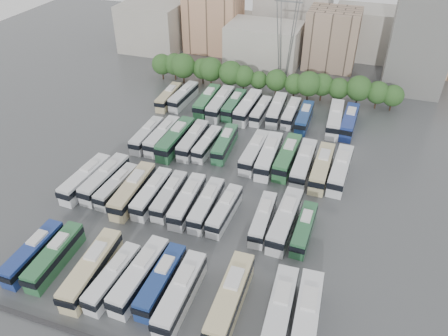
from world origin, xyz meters
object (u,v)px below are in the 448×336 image
(bus_r1_s3, at_px, (133,190))
(bus_r1_s5, at_px, (170,195))
(bus_r3_s1, at_px, (184,96))
(bus_r3_s13, at_px, (349,121))
(bus_r1_s8, at_px, (225,210))
(bus_r1_s0, at_px, (86,179))
(bus_r2_s8, at_px, (254,152))
(bus_r2_s2, at_px, (162,136))
(bus_r1_s6, at_px, (187,200))
(bus_r3_s5, at_px, (234,105))
(bus_r2_s9, at_px, (269,155))
(bus_r2_s12, at_px, (322,167))
(bus_r2_s6, at_px, (225,143))
(bus_r0_s10, at_px, (230,298))
(bus_r3_s3, at_px, (207,101))
(bus_r3_s0, at_px, (169,97))
(bus_r2_s1, at_px, (147,135))
(bus_r1_s1, at_px, (105,178))
(electricity_pylon, at_px, (288,12))
(bus_r1_s4, at_px, (152,193))
(bus_r2_s11, at_px, (303,163))
(bus_r0_s6, at_px, (140,275))
(apartment_tower, at_px, (421,39))
(bus_r3_s9, at_px, (291,113))
(bus_r0_s5, at_px, (113,277))
(bus_r3_s4, at_px, (220,103))
(bus_r3_s6, at_px, (248,107))
(bus_r2_s10, at_px, (287,157))
(bus_r1_s2, at_px, (117,186))
(bus_r1_s12, at_px, (304,229))
(bus_r3_s8, at_px, (277,109))
(bus_r2_s4, at_px, (193,140))
(bus_r2_s5, at_px, (207,144))
(bus_r1_s11, at_px, (285,220))
(bus_r3_s10, at_px, (304,117))
(bus_r0_s2, at_px, (55,256))
(bus_r0_s8, at_px, (181,293))
(bus_r1_s7, at_px, (207,204))
(bus_r0_s7, at_px, (161,281))
(bus_r3_s7, at_px, (261,111))
(bus_r2_s3, at_px, (176,139))
(bus_r1_s10, at_px, (263,219))
(bus_r0_s12, at_px, (279,313))

(bus_r1_s3, bearing_deg, bus_r1_s5, 6.96)
(bus_r3_s1, xyz_separation_m, bus_r3_s13, (39.46, 0.03, 0.10))
(bus_r1_s8, bearing_deg, bus_r1_s0, -177.22)
(bus_r2_s8, bearing_deg, bus_r2_s2, -178.16)
(bus_r1_s6, bearing_deg, bus_r3_s5, 93.26)
(bus_r2_s9, height_order, bus_r2_s12, bus_r2_s9)
(bus_r1_s0, distance_m, bus_r2_s6, 27.86)
(bus_r0_s10, height_order, bus_r3_s3, bus_r0_s10)
(bus_r2_s6, relative_size, bus_r3_s0, 1.02)
(bus_r2_s2, relative_size, bus_r3_s5, 1.04)
(bus_r2_s1, bearing_deg, bus_r3_s13, 25.59)
(bus_r1_s1, xyz_separation_m, bus_r3_s13, (39.35, 35.88, 0.02))
(electricity_pylon, xyz_separation_m, bus_r2_s6, (-3.60, -36.77, -16.85))
(bus_r1_s4, xyz_separation_m, bus_r2_s11, (23.05, 17.15, 0.23))
(bus_r0_s6, height_order, bus_r1_s6, bus_r0_s6)
(apartment_tower, height_order, bus_r2_s11, apartment_tower)
(bus_r1_s4, height_order, bus_r2_s2, bus_r2_s2)
(electricity_pylon, xyz_separation_m, bus_r3_s9, (6.34, -19.24, -16.93))
(bus_r0_s5, bearing_deg, bus_r3_s4, 96.52)
(bus_r3_s6, bearing_deg, bus_r2_s10, -51.47)
(apartment_tower, xyz_separation_m, bus_r1_s2, (-49.07, -64.28, -11.29))
(bus_r1_s12, distance_m, bus_r3_s5, 43.43)
(apartment_tower, bearing_deg, bus_r3_s8, -137.02)
(bus_r0_s6, distance_m, bus_r1_s3, 19.36)
(apartment_tower, bearing_deg, bus_r2_s6, -128.49)
(bus_r2_s11, xyz_separation_m, bus_r3_s0, (-36.34, 18.28, -0.27))
(bus_r2_s4, height_order, bus_r3_s8, bus_r3_s8)
(bus_r2_s5, bearing_deg, bus_r1_s11, -39.90)
(bus_r1_s3, xyz_separation_m, bus_r1_s8, (16.58, 0.51, -0.31))
(bus_r2_s4, bearing_deg, bus_r3_s1, 117.86)
(bus_r3_s10, bearing_deg, bus_r1_s12, -80.38)
(bus_r1_s2, bearing_deg, bus_r3_s3, 87.64)
(bus_r1_s11, xyz_separation_m, bus_r2_s8, (-10.03, 17.68, -0.10))
(bus_r2_s4, bearing_deg, bus_r3_s10, 40.44)
(bus_r0_s6, xyz_separation_m, bus_r2_s1, (-16.61, 34.43, -0.16))
(bus_r0_s2, xyz_separation_m, bus_r0_s8, (19.92, -0.26, 0.13))
(bus_r2_s11, xyz_separation_m, bus_r3_s13, (6.47, 19.63, -0.09))
(bus_r1_s12, relative_size, bus_r3_s13, 0.85)
(bus_r1_s7, distance_m, bus_r3_s4, 36.83)
(bus_r2_s6, bearing_deg, bus_r0_s7, -87.74)
(bus_r3_s7, bearing_deg, bus_r1_s11, -67.52)
(bus_r2_s12, bearing_deg, bus_r3_s9, 117.18)
(bus_r3_s0, bearing_deg, bus_r2_s3, -63.38)
(bus_r1_s1, height_order, bus_r2_s11, bus_r2_s11)
(bus_r1_s11, distance_m, bus_r2_s2, 34.55)
(bus_r0_s10, bearing_deg, bus_r1_s11, 77.76)
(bus_r2_s2, bearing_deg, bus_r1_s7, -46.43)
(bus_r1_s10, xyz_separation_m, bus_r3_s5, (-16.65, 36.49, 0.13))
(bus_r0_s12, height_order, bus_r3_s7, bus_r0_s12)
(bus_r2_s8, height_order, bus_r3_s5, bus_r2_s8)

